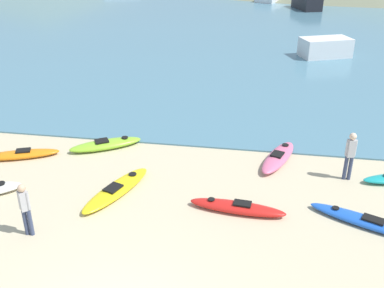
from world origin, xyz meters
TOP-DOWN VIEW (x-y plane):
  - bay_water at (0.00, 44.07)m, footprint 160.00×70.00m
  - kayak_on_sand_0 at (-5.80, 7.18)m, footprint 2.80×1.56m
  - kayak_on_sand_2 at (-1.61, 5.47)m, footprint 1.77×3.16m
  - kayak_on_sand_3 at (3.41, 8.43)m, footprint 1.56×2.78m
  - kayak_on_sand_5 at (2.20, 5.05)m, footprint 2.88×0.84m
  - kayak_on_sand_6 at (5.82, 4.97)m, footprint 3.19×1.85m
  - kayak_on_sand_9 at (-3.00, 8.44)m, footprint 2.69×2.01m
  - person_near_foreground at (-3.28, 3.05)m, footprint 0.32×0.28m
  - person_near_waterline at (5.62, 7.53)m, footprint 0.34×0.24m
  - moored_boat_1 at (6.41, 23.23)m, footprint 3.45×2.68m
  - moored_boat_2 at (6.41, 41.80)m, footprint 2.92×4.16m

SIDE VIEW (x-z plane):
  - bay_water at x=0.00m, z-range 0.00..0.06m
  - kayak_on_sand_2 at x=-1.61m, z-range -0.02..0.27m
  - kayak_on_sand_6 at x=5.82m, z-range -0.02..0.27m
  - kayak_on_sand_0 at x=-5.80m, z-range -0.02..0.29m
  - kayak_on_sand_5 at x=2.20m, z-range -0.02..0.32m
  - kayak_on_sand_9 at x=-3.00m, z-range -0.02..0.34m
  - kayak_on_sand_3 at x=3.41m, z-range -0.02..0.35m
  - moored_boat_1 at x=6.41m, z-range 0.06..1.23m
  - moored_boat_2 at x=6.41m, z-range 0.06..1.27m
  - person_near_foreground at x=-3.28m, z-range 0.11..1.69m
  - person_near_waterline at x=5.62m, z-range 0.12..1.79m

